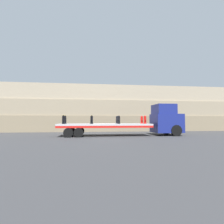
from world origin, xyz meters
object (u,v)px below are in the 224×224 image
(flatbed_trailer, at_px, (100,126))
(fire_hydrant_black_near_0, at_px, (63,120))
(fire_hydrant_red_near_3, at_px, (145,120))
(fire_hydrant_black_near_2, at_px, (119,120))
(fire_hydrant_black_far_1, at_px, (92,120))
(fire_hydrant_black_far_0, at_px, (65,120))
(fire_hydrant_red_far_3, at_px, (142,120))
(fire_hydrant_black_near_1, at_px, (92,120))
(truck_cab, at_px, (167,120))
(fire_hydrant_black_far_2, at_px, (117,120))

(flatbed_trailer, bearing_deg, fire_hydrant_black_near_0, -170.66)
(flatbed_trailer, relative_size, fire_hydrant_red_near_3, 11.25)
(fire_hydrant_black_near_2, bearing_deg, fire_hydrant_black_far_1, 156.86)
(fire_hydrant_black_far_0, xyz_separation_m, fire_hydrant_red_far_3, (7.93, 0.00, 0.00))
(fire_hydrant_black_far_0, bearing_deg, fire_hydrant_red_near_3, -8.11)
(fire_hydrant_black_near_2, bearing_deg, fire_hydrant_black_near_0, 180.00)
(fire_hydrant_red_far_3, bearing_deg, fire_hydrant_black_near_1, -167.94)
(fire_hydrant_black_far_1, height_order, fire_hydrant_red_far_3, same)
(truck_cab, relative_size, fire_hydrant_black_far_1, 3.94)
(fire_hydrant_black_near_1, xyz_separation_m, fire_hydrant_black_near_2, (2.64, 0.00, 0.00))
(truck_cab, xyz_separation_m, flatbed_trailer, (-7.02, 0.00, -0.59))
(fire_hydrant_red_far_3, bearing_deg, truck_cab, -12.61)
(fire_hydrant_black_near_0, bearing_deg, flatbed_trailer, 9.34)
(fire_hydrant_black_far_1, xyz_separation_m, fire_hydrant_black_near_2, (2.64, -1.13, 0.00))
(fire_hydrant_black_far_0, bearing_deg, fire_hydrant_black_near_0, -90.00)
(flatbed_trailer, bearing_deg, fire_hydrant_black_far_1, 144.39)
(fire_hydrant_black_near_2, bearing_deg, fire_hydrant_red_far_3, 23.14)
(fire_hydrant_black_far_1, bearing_deg, fire_hydrant_black_far_0, 180.00)
(truck_cab, distance_m, fire_hydrant_black_far_2, 5.20)
(flatbed_trailer, relative_size, fire_hydrant_black_far_1, 11.25)
(flatbed_trailer, bearing_deg, fire_hydrant_black_near_1, -144.39)
(flatbed_trailer, height_order, fire_hydrant_black_far_2, fire_hydrant_black_far_2)
(fire_hydrant_black_near_0, xyz_separation_m, fire_hydrant_black_far_2, (5.28, 1.13, 0.00))
(fire_hydrant_black_near_2, distance_m, fire_hydrant_red_far_3, 2.87)
(fire_hydrant_black_far_1, bearing_deg, fire_hydrant_black_near_0, -156.86)
(fire_hydrant_red_far_3, bearing_deg, fire_hydrant_red_near_3, -90.00)
(flatbed_trailer, distance_m, fire_hydrant_black_far_2, 2.03)
(fire_hydrant_black_near_2, bearing_deg, flatbed_trailer, 163.07)
(fire_hydrant_black_far_1, height_order, fire_hydrant_black_far_2, same)
(fire_hydrant_black_far_1, distance_m, fire_hydrant_red_near_3, 5.40)
(flatbed_trailer, distance_m, fire_hydrant_black_far_0, 3.53)
(fire_hydrant_black_near_1, bearing_deg, fire_hydrant_black_far_1, 90.00)
(fire_hydrant_black_near_1, xyz_separation_m, fire_hydrant_black_far_2, (2.64, 1.13, 0.00))
(flatbed_trailer, bearing_deg, fire_hydrant_red_far_3, 7.16)
(fire_hydrant_red_near_3, bearing_deg, fire_hydrant_black_near_1, 180.00)
(fire_hydrant_black_far_0, height_order, fire_hydrant_red_far_3, same)
(truck_cab, relative_size, flatbed_trailer, 0.35)
(fire_hydrant_black_far_0, distance_m, fire_hydrant_red_far_3, 7.93)
(fire_hydrant_black_far_2, xyz_separation_m, fire_hydrant_red_far_3, (2.64, 0.00, 0.00))
(fire_hydrant_black_far_1, bearing_deg, flatbed_trailer, -35.61)
(flatbed_trailer, distance_m, fire_hydrant_black_far_1, 1.15)
(fire_hydrant_black_near_0, height_order, fire_hydrant_black_far_2, same)
(truck_cab, height_order, flatbed_trailer, truck_cab)
(fire_hydrant_black_near_1, relative_size, fire_hydrant_red_far_3, 1.00)
(truck_cab, bearing_deg, fire_hydrant_black_far_1, 175.87)
(flatbed_trailer, bearing_deg, fire_hydrant_black_near_2, -16.93)
(fire_hydrant_black_near_0, distance_m, fire_hydrant_black_far_0, 1.13)
(fire_hydrant_red_near_3, bearing_deg, flatbed_trailer, 172.84)
(fire_hydrant_black_far_2, bearing_deg, fire_hydrant_black_near_2, -90.00)
(fire_hydrant_black_far_1, bearing_deg, truck_cab, -4.13)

